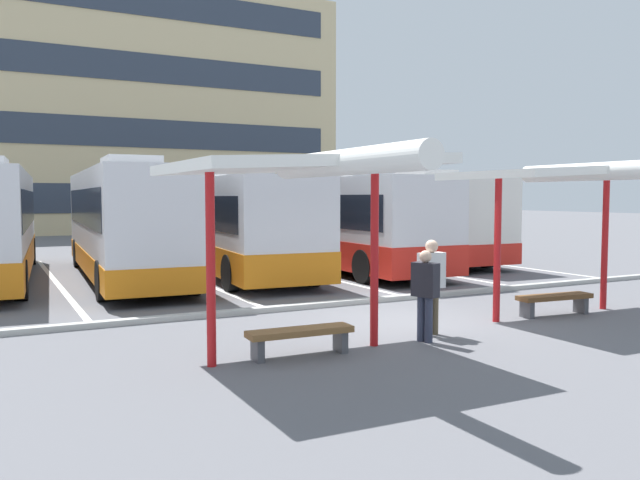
{
  "coord_description": "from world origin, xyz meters",
  "views": [
    {
      "loc": [
        -7.46,
        -10.65,
        2.54
      ],
      "look_at": [
        0.31,
        4.22,
        1.4
      ],
      "focal_mm": 35.94,
      "sensor_mm": 36.0,
      "label": 1
    }
  ],
  "objects_px": {
    "coach_bus_1": "(125,223)",
    "coach_bus_3": "(337,223)",
    "bench_1": "(555,300)",
    "waiting_passenger_1": "(431,280)",
    "coach_bus_4": "(405,219)",
    "waiting_shelter_1": "(566,175)",
    "waiting_passenger_0": "(425,290)",
    "coach_bus_2": "(228,225)",
    "bench_0": "(300,335)",
    "waiting_shelter_0": "(306,169)"
  },
  "relations": [
    {
      "from": "coach_bus_1",
      "to": "coach_bus_3",
      "type": "relative_size",
      "value": 1.04
    },
    {
      "from": "bench_1",
      "to": "waiting_passenger_1",
      "type": "relative_size",
      "value": 1.02
    },
    {
      "from": "coach_bus_1",
      "to": "coach_bus_4",
      "type": "relative_size",
      "value": 1.13
    },
    {
      "from": "bench_1",
      "to": "waiting_shelter_1",
      "type": "bearing_deg",
      "value": -90.0
    },
    {
      "from": "coach_bus_4",
      "to": "bench_1",
      "type": "height_order",
      "value": "coach_bus_4"
    },
    {
      "from": "coach_bus_3",
      "to": "bench_1",
      "type": "relative_size",
      "value": 6.26
    },
    {
      "from": "coach_bus_1",
      "to": "waiting_passenger_0",
      "type": "height_order",
      "value": "coach_bus_1"
    },
    {
      "from": "coach_bus_2",
      "to": "coach_bus_3",
      "type": "height_order",
      "value": "coach_bus_3"
    },
    {
      "from": "waiting_passenger_0",
      "to": "waiting_passenger_1",
      "type": "distance_m",
      "value": 0.6
    },
    {
      "from": "bench_0",
      "to": "waiting_passenger_1",
      "type": "xyz_separation_m",
      "value": [
        2.82,
        0.31,
        0.69
      ]
    },
    {
      "from": "coach_bus_1",
      "to": "bench_0",
      "type": "distance_m",
      "value": 11.27
    },
    {
      "from": "waiting_shelter_0",
      "to": "bench_0",
      "type": "relative_size",
      "value": 2.88
    },
    {
      "from": "bench_1",
      "to": "coach_bus_4",
      "type": "bearing_deg",
      "value": 70.23
    },
    {
      "from": "bench_0",
      "to": "waiting_shelter_1",
      "type": "xyz_separation_m",
      "value": [
        6.36,
        0.43,
        2.65
      ]
    },
    {
      "from": "waiting_shelter_0",
      "to": "waiting_shelter_1",
      "type": "relative_size",
      "value": 1.05
    },
    {
      "from": "waiting_shelter_0",
      "to": "bench_1",
      "type": "xyz_separation_m",
      "value": [
        6.36,
        0.85,
        -2.63
      ]
    },
    {
      "from": "coach_bus_1",
      "to": "waiting_passenger_1",
      "type": "distance_m",
      "value": 11.4
    },
    {
      "from": "coach_bus_3",
      "to": "waiting_shelter_0",
      "type": "xyz_separation_m",
      "value": [
        -6.62,
        -10.92,
        1.36
      ]
    },
    {
      "from": "coach_bus_2",
      "to": "waiting_passenger_1",
      "type": "bearing_deg",
      "value": -90.44
    },
    {
      "from": "coach_bus_3",
      "to": "coach_bus_4",
      "type": "xyz_separation_m",
      "value": [
        3.8,
        1.22,
        0.03
      ]
    },
    {
      "from": "coach_bus_2",
      "to": "waiting_shelter_0",
      "type": "distance_m",
      "value": 12.25
    },
    {
      "from": "coach_bus_1",
      "to": "waiting_shelter_0",
      "type": "xyz_separation_m",
      "value": [
        0.58,
        -11.38,
        1.24
      ]
    },
    {
      "from": "waiting_shelter_1",
      "to": "bench_1",
      "type": "distance_m",
      "value": 2.66
    },
    {
      "from": "bench_0",
      "to": "coach_bus_1",
      "type": "bearing_deg",
      "value": 92.96
    },
    {
      "from": "waiting_shelter_1",
      "to": "waiting_passenger_0",
      "type": "distance_m",
      "value": 4.51
    },
    {
      "from": "coach_bus_2",
      "to": "coach_bus_4",
      "type": "bearing_deg",
      "value": 2.44
    },
    {
      "from": "waiting_shelter_0",
      "to": "waiting_shelter_1",
      "type": "height_order",
      "value": "waiting_shelter_1"
    },
    {
      "from": "coach_bus_2",
      "to": "coach_bus_4",
      "type": "height_order",
      "value": "coach_bus_4"
    },
    {
      "from": "bench_0",
      "to": "waiting_passenger_0",
      "type": "distance_m",
      "value": 2.45
    },
    {
      "from": "coach_bus_2",
      "to": "coach_bus_4",
      "type": "distance_m",
      "value": 7.52
    },
    {
      "from": "bench_1",
      "to": "waiting_passenger_0",
      "type": "relative_size",
      "value": 1.11
    },
    {
      "from": "coach_bus_1",
      "to": "bench_1",
      "type": "xyz_separation_m",
      "value": [
        6.93,
        -10.53,
        -1.38
      ]
    },
    {
      "from": "coach_bus_3",
      "to": "waiting_shelter_1",
      "type": "distance_m",
      "value": 10.39
    },
    {
      "from": "bench_0",
      "to": "waiting_shelter_1",
      "type": "distance_m",
      "value": 6.9
    },
    {
      "from": "coach_bus_4",
      "to": "waiting_shelter_1",
      "type": "relative_size",
      "value": 2.17
    },
    {
      "from": "coach_bus_1",
      "to": "bench_0",
      "type": "relative_size",
      "value": 6.68
    },
    {
      "from": "coach_bus_1",
      "to": "coach_bus_3",
      "type": "height_order",
      "value": "coach_bus_1"
    },
    {
      "from": "waiting_shelter_0",
      "to": "waiting_passenger_0",
      "type": "distance_m",
      "value": 3.14
    },
    {
      "from": "bench_0",
      "to": "waiting_shelter_1",
      "type": "bearing_deg",
      "value": 3.85
    },
    {
      "from": "coach_bus_2",
      "to": "waiting_shelter_1",
      "type": "xyz_separation_m",
      "value": [
        3.45,
        -11.19,
        1.4
      ]
    },
    {
      "from": "coach_bus_3",
      "to": "coach_bus_4",
      "type": "distance_m",
      "value": 3.99
    },
    {
      "from": "waiting_shelter_1",
      "to": "bench_1",
      "type": "xyz_separation_m",
      "value": [
        -0.0,
        0.22,
        -2.65
      ]
    },
    {
      "from": "coach_bus_2",
      "to": "waiting_shelter_0",
      "type": "xyz_separation_m",
      "value": [
        -2.9,
        -11.82,
        1.38
      ]
    },
    {
      "from": "coach_bus_3",
      "to": "waiting_passenger_1",
      "type": "distance_m",
      "value": 11.09
    },
    {
      "from": "coach_bus_3",
      "to": "waiting_passenger_1",
      "type": "xyz_separation_m",
      "value": [
        -3.8,
        -10.41,
        -0.58
      ]
    },
    {
      "from": "coach_bus_4",
      "to": "waiting_passenger_1",
      "type": "height_order",
      "value": "coach_bus_4"
    },
    {
      "from": "coach_bus_2",
      "to": "bench_1",
      "type": "distance_m",
      "value": 11.57
    },
    {
      "from": "waiting_shelter_0",
      "to": "waiting_passenger_1",
      "type": "relative_size",
      "value": 2.88
    },
    {
      "from": "coach_bus_1",
      "to": "waiting_shelter_1",
      "type": "height_order",
      "value": "coach_bus_1"
    },
    {
      "from": "bench_1",
      "to": "waiting_passenger_0",
      "type": "distance_m",
      "value": 4.08
    }
  ]
}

